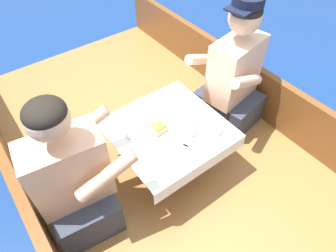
% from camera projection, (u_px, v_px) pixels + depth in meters
% --- Properties ---
extents(ground_plane, '(60.00, 60.00, 0.00)m').
position_uv_depth(ground_plane, '(174.00, 189.00, 2.32)').
color(ground_plane, navy).
extents(boat_deck, '(1.90, 3.76, 0.26)m').
position_uv_depth(boat_deck, '(175.00, 180.00, 2.23)').
color(boat_deck, '#9E6B38').
rests_on(boat_deck, ground_plane).
extents(gunwale_port, '(0.06, 3.76, 0.40)m').
position_uv_depth(gunwale_port, '(41.00, 233.00, 1.61)').
color(gunwale_port, brown).
rests_on(gunwale_port, boat_deck).
extents(gunwale_starboard, '(0.06, 3.76, 0.40)m').
position_uv_depth(gunwale_starboard, '(267.00, 97.00, 2.36)').
color(gunwale_starboard, brown).
rests_on(gunwale_starboard, boat_deck).
extents(cockpit_table, '(0.70, 0.69, 0.37)m').
position_uv_depth(cockpit_table, '(168.00, 132.00, 1.94)').
color(cockpit_table, '#B2B2B7').
rests_on(cockpit_table, boat_deck).
extents(person_port, '(0.56, 0.49, 0.95)m').
position_uv_depth(person_port, '(74.00, 180.00, 1.63)').
color(person_port, '#333847').
rests_on(person_port, boat_deck).
extents(person_starboard, '(0.57, 0.51, 1.02)m').
position_uv_depth(person_starboard, '(233.00, 78.00, 2.18)').
color(person_starboard, '#333847').
rests_on(person_starboard, boat_deck).
extents(plate_sandwich, '(0.20, 0.20, 0.01)m').
position_uv_depth(plate_sandwich, '(159.00, 131.00, 1.89)').
color(plate_sandwich, white).
rests_on(plate_sandwich, cockpit_table).
extents(plate_bread, '(0.20, 0.20, 0.01)m').
position_uv_depth(plate_bread, '(157.00, 158.00, 1.74)').
color(plate_bread, white).
rests_on(plate_bread, cockpit_table).
extents(sandwich, '(0.10, 0.09, 0.05)m').
position_uv_depth(sandwich, '(159.00, 128.00, 1.87)').
color(sandwich, '#E0BC7F').
rests_on(sandwich, plate_sandwich).
extents(bowl_port_near, '(0.14, 0.14, 0.04)m').
position_uv_depth(bowl_port_near, '(167.00, 102.00, 2.05)').
color(bowl_port_near, white).
rests_on(bowl_port_near, cockpit_table).
extents(bowl_starboard_near, '(0.12, 0.12, 0.04)m').
position_uv_depth(bowl_starboard_near, '(143.00, 105.00, 2.02)').
color(bowl_starboard_near, white).
rests_on(bowl_starboard_near, cockpit_table).
extents(bowl_center_far, '(0.13, 0.13, 0.04)m').
position_uv_depth(bowl_center_far, '(185.00, 114.00, 1.97)').
color(bowl_center_far, white).
rests_on(bowl_center_far, cockpit_table).
extents(coffee_cup_port, '(0.10, 0.07, 0.07)m').
position_uv_depth(coffee_cup_port, '(216.00, 129.00, 1.86)').
color(coffee_cup_port, white).
rests_on(coffee_cup_port, cockpit_table).
extents(coffee_cup_starboard, '(0.11, 0.08, 0.07)m').
position_uv_depth(coffee_cup_starboard, '(189.00, 129.00, 1.86)').
color(coffee_cup_starboard, white).
rests_on(coffee_cup_starboard, cockpit_table).
extents(coffee_cup_center, '(0.11, 0.08, 0.05)m').
position_uv_depth(coffee_cup_center, '(131.00, 132.00, 1.85)').
color(coffee_cup_center, white).
rests_on(coffee_cup_center, cockpit_table).
extents(utensil_spoon_port, '(0.17, 0.06, 0.01)m').
position_uv_depth(utensil_spoon_port, '(170.00, 174.00, 1.67)').
color(utensil_spoon_port, silver).
rests_on(utensil_spoon_port, cockpit_table).
extents(utensil_fork_port, '(0.09, 0.16, 0.00)m').
position_uv_depth(utensil_fork_port, '(193.00, 149.00, 1.79)').
color(utensil_fork_port, silver).
rests_on(utensil_fork_port, cockpit_table).
extents(utensil_knife_starboard, '(0.16, 0.08, 0.00)m').
position_uv_depth(utensil_knife_starboard, '(126.00, 115.00, 1.99)').
color(utensil_knife_starboard, silver).
rests_on(utensil_knife_starboard, cockpit_table).
extents(utensil_spoon_starboard, '(0.13, 0.13, 0.01)m').
position_uv_depth(utensil_spoon_starboard, '(173.00, 139.00, 1.84)').
color(utensil_spoon_starboard, silver).
rests_on(utensil_spoon_starboard, cockpit_table).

